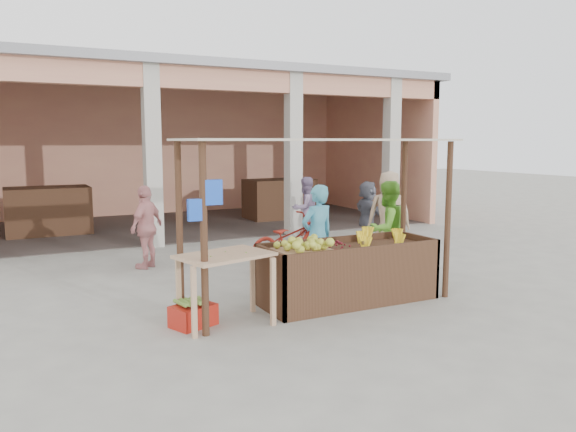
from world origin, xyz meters
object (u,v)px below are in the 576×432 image
red_crate (193,316)px  motorcycle (289,239)px  side_table (225,265)px  fruit_stall (349,275)px  vendor_green (387,227)px  vendor_blue (317,233)px

red_crate → motorcycle: 3.69m
side_table → red_crate: bearing=149.8°
fruit_stall → side_table: bearing=-175.7°
side_table → vendor_green: bearing=3.2°
fruit_stall → vendor_green: size_ratio=1.47×
fruit_stall → vendor_blue: size_ratio=1.46×
side_table → vendor_green: size_ratio=0.74×
vendor_green → motorcycle: bearing=-60.6°
motorcycle → fruit_stall: bearing=157.0°
red_crate → vendor_blue: vendor_blue is taller
red_crate → side_table: bearing=-37.1°
fruit_stall → vendor_blue: 1.06m
fruit_stall → vendor_blue: bearing=89.6°
vendor_blue → motorcycle: bearing=-109.8°
vendor_blue → vendor_green: vendor_blue is taller
side_table → motorcycle: bearing=34.4°
side_table → vendor_blue: 2.27m
vendor_green → fruit_stall: bearing=28.0°
vendor_blue → fruit_stall: bearing=80.1°
fruit_stall → vendor_green: vendor_green is taller
red_crate → motorcycle: (2.67, 2.53, 0.38)m
motorcycle → vendor_green: bearing=-160.5°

